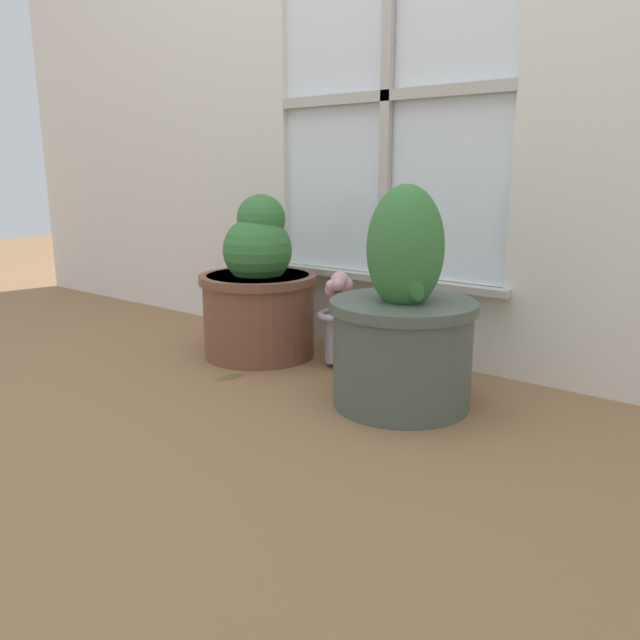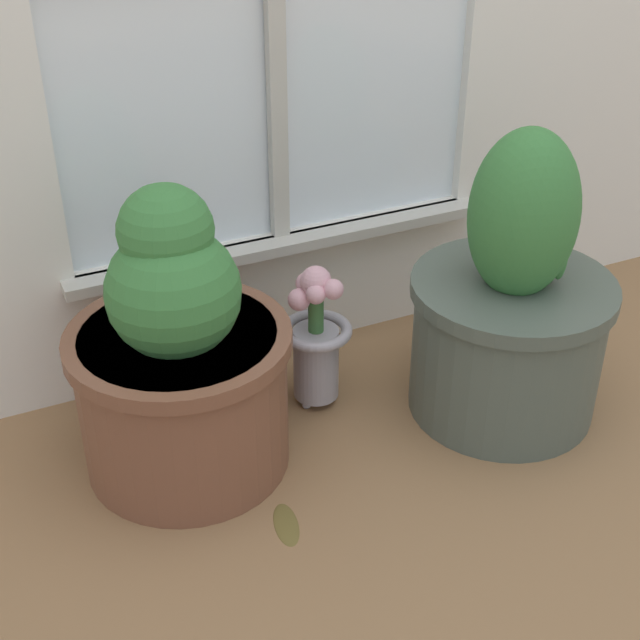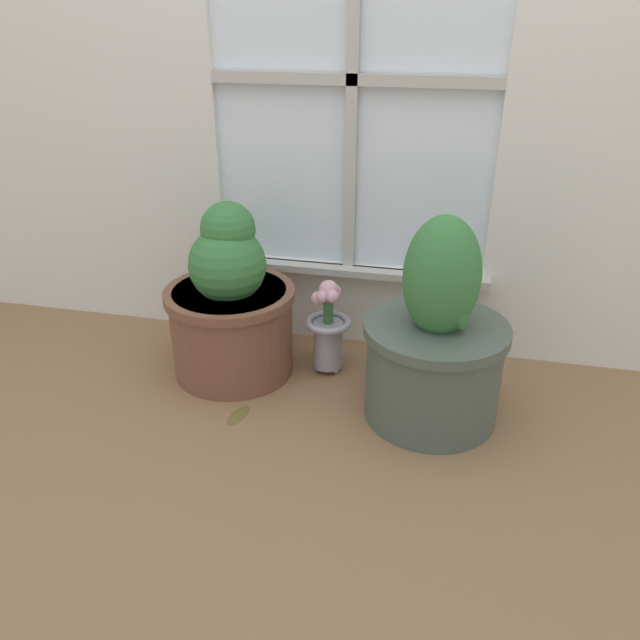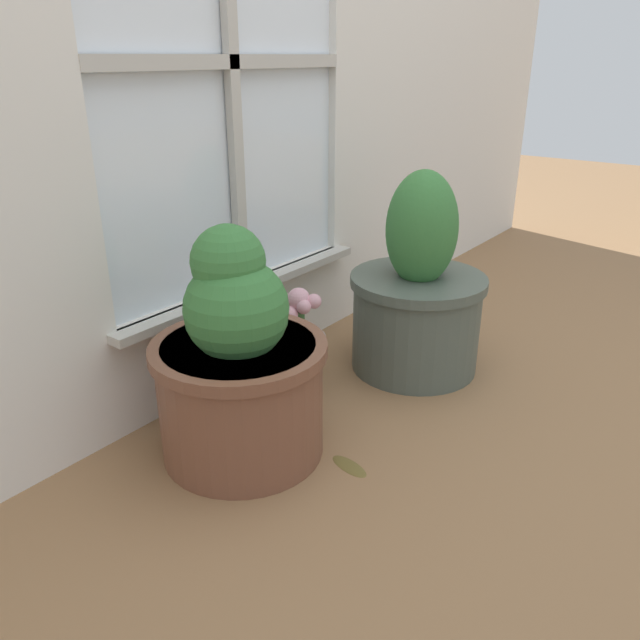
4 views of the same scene
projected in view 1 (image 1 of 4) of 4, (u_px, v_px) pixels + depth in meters
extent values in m
plane|color=olive|center=(286.00, 391.00, 1.89)|extent=(10.00, 10.00, 0.00)
cube|color=silver|center=(139.00, 34.00, 2.80)|extent=(1.75, 0.05, 2.50)
cube|color=silver|center=(384.00, 312.00, 2.27)|extent=(0.90, 0.05, 0.29)
cube|color=white|center=(391.00, 96.00, 2.11)|extent=(0.90, 0.02, 1.21)
cube|color=#BCB7AD|center=(387.00, 96.00, 2.09)|extent=(0.04, 0.02, 1.21)
cube|color=#BCB7AD|center=(387.00, 96.00, 2.09)|extent=(0.90, 0.02, 0.04)
cube|color=#BCB7AD|center=(378.00, 278.00, 2.21)|extent=(0.96, 0.06, 0.02)
cylinder|color=brown|center=(259.00, 315.00, 2.23)|extent=(0.39, 0.39, 0.29)
cylinder|color=brown|center=(258.00, 279.00, 2.20)|extent=(0.42, 0.42, 0.03)
cylinder|color=#38281E|center=(258.00, 276.00, 2.19)|extent=(0.36, 0.36, 0.01)
sphere|color=#387538|center=(258.00, 250.00, 2.17)|extent=(0.24, 0.24, 0.24)
sphere|color=#387538|center=(261.00, 219.00, 2.16)|extent=(0.17, 0.17, 0.17)
ellipsoid|color=#387538|center=(241.00, 256.00, 2.13)|extent=(0.12, 0.04, 0.16)
cylinder|color=#4C564C|center=(402.00, 353.00, 1.75)|extent=(0.39, 0.39, 0.30)
cylinder|color=#4C564C|center=(403.00, 306.00, 1.72)|extent=(0.41, 0.41, 0.03)
cylinder|color=#38281E|center=(404.00, 302.00, 1.72)|extent=(0.36, 0.36, 0.01)
ellipsoid|color=#387538|center=(405.00, 248.00, 1.68)|extent=(0.21, 0.21, 0.34)
ellipsoid|color=#387538|center=(411.00, 277.00, 1.62)|extent=(0.10, 0.09, 0.15)
sphere|color=#99939E|center=(345.00, 361.00, 2.16)|extent=(0.02, 0.02, 0.02)
sphere|color=#99939E|center=(329.00, 363.00, 2.13)|extent=(0.02, 0.02, 0.02)
sphere|color=#99939E|center=(343.00, 366.00, 2.10)|extent=(0.02, 0.02, 0.02)
cylinder|color=#99939E|center=(339.00, 338.00, 2.11)|extent=(0.10, 0.10, 0.16)
torus|color=#99939E|center=(339.00, 315.00, 2.09)|extent=(0.15, 0.15, 0.02)
cylinder|color=#386633|center=(339.00, 302.00, 2.08)|extent=(0.03, 0.03, 0.09)
sphere|color=#DB9EAD|center=(340.00, 281.00, 2.06)|extent=(0.06, 0.06, 0.06)
sphere|color=#DB9EAD|center=(345.00, 285.00, 2.07)|extent=(0.06, 0.06, 0.06)
sphere|color=#DB9EAD|center=(343.00, 285.00, 2.09)|extent=(0.05, 0.05, 0.05)
sphere|color=#DB9EAD|center=(332.00, 290.00, 2.09)|extent=(0.05, 0.05, 0.05)
sphere|color=#DB9EAD|center=(332.00, 286.00, 2.05)|extent=(0.04, 0.04, 0.04)
sphere|color=#DB9EAD|center=(339.00, 285.00, 2.02)|extent=(0.04, 0.04, 0.04)
ellipsoid|color=brown|center=(229.00, 376.00, 2.01)|extent=(0.07, 0.12, 0.01)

